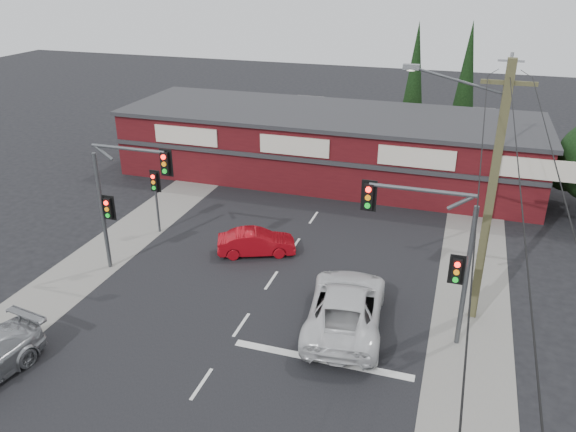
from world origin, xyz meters
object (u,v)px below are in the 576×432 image
(white_suv, at_px, (346,307))
(shop_building, at_px, (327,144))
(utility_pole, at_px, (488,189))
(red_sedan, at_px, (256,242))

(white_suv, bearing_deg, shop_building, -79.72)
(white_suv, distance_m, utility_pole, 6.78)
(red_sedan, xyz_separation_m, shop_building, (0.52, 11.71, 1.53))
(shop_building, height_order, utility_pole, utility_pole)
(white_suv, xyz_separation_m, red_sedan, (-5.34, 4.44, -0.23))
(shop_building, relative_size, utility_pole, 2.73)
(white_suv, relative_size, red_sedan, 1.64)
(red_sedan, xyz_separation_m, utility_pole, (9.88, -2.28, 4.79))
(shop_building, bearing_deg, utility_pole, -56.24)
(red_sedan, distance_m, utility_pole, 11.21)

